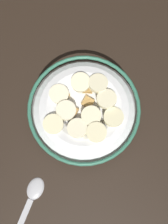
% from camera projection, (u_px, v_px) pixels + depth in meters
% --- Properties ---
extents(ground_plane, '(1.22, 1.22, 0.02)m').
position_uv_depth(ground_plane, '(84.00, 117.00, 0.49)').
color(ground_plane, black).
extents(cereal_bowl, '(0.18, 0.18, 0.07)m').
position_uv_depth(cereal_bowl, '(84.00, 112.00, 0.44)').
color(cereal_bowl, white).
rests_on(cereal_bowl, ground_plane).
extents(spoon, '(0.08, 0.13, 0.01)m').
position_uv_depth(spoon, '(31.00, 199.00, 0.44)').
color(spoon, '#B7B7BC').
rests_on(spoon, ground_plane).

